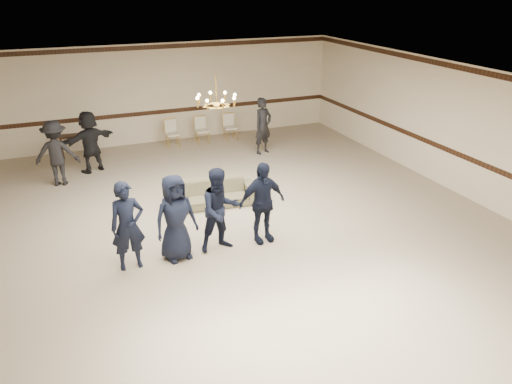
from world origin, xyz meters
TOP-DOWN VIEW (x-y plane):
  - room at (0.00, 0.00)m, footprint 12.01×14.01m
  - chair_rail at (0.00, 6.99)m, footprint 12.00×0.02m
  - crown_molding at (0.00, 6.99)m, footprint 12.00×0.02m
  - chandelier at (0.00, 1.00)m, footprint 0.94×0.94m
  - boy_a at (-2.31, -0.60)m, footprint 0.65×0.45m
  - boy_b at (-1.41, -0.60)m, footprint 0.94×0.71m
  - boy_c at (-0.51, -0.60)m, footprint 0.90×0.72m
  - boy_d at (0.39, -0.60)m, footprint 1.05×0.50m
  - settee at (0.03, 1.49)m, footprint 2.12×1.02m
  - adult_left at (-3.38, 4.26)m, footprint 1.24×0.87m
  - adult_mid at (-2.48, 4.96)m, footprint 1.69×1.12m
  - adult_right at (2.62, 4.56)m, footprint 0.74×0.61m
  - banquet_chair_left at (0.14, 6.24)m, footprint 0.44×0.44m
  - banquet_chair_mid at (1.14, 6.24)m, footprint 0.44×0.44m
  - banquet_chair_right at (2.14, 6.24)m, footprint 0.46×0.46m
  - console_table at (-2.86, 6.44)m, footprint 0.84×0.38m

SIDE VIEW (x-z plane):
  - settee at x=0.03m, z-range 0.00..0.60m
  - console_table at x=-2.86m, z-range 0.00..0.70m
  - banquet_chair_left at x=0.14m, z-range 0.00..0.88m
  - banquet_chair_mid at x=1.14m, z-range 0.00..0.88m
  - banquet_chair_right at x=2.14m, z-range 0.00..0.88m
  - boy_a at x=-2.31m, z-range 0.00..1.74m
  - boy_b at x=-1.41m, z-range 0.00..1.74m
  - boy_c at x=-0.51m, z-range 0.00..1.74m
  - boy_d at x=0.39m, z-range 0.00..1.74m
  - adult_left at x=-3.38m, z-range 0.00..1.75m
  - adult_mid at x=-2.48m, z-range 0.00..1.75m
  - adult_right at x=2.62m, z-range 0.00..1.75m
  - chair_rail at x=0.00m, z-range 0.93..1.07m
  - room at x=0.00m, z-range -0.01..3.20m
  - chandelier at x=0.00m, z-range 2.43..3.32m
  - crown_molding at x=0.00m, z-range 3.01..3.15m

